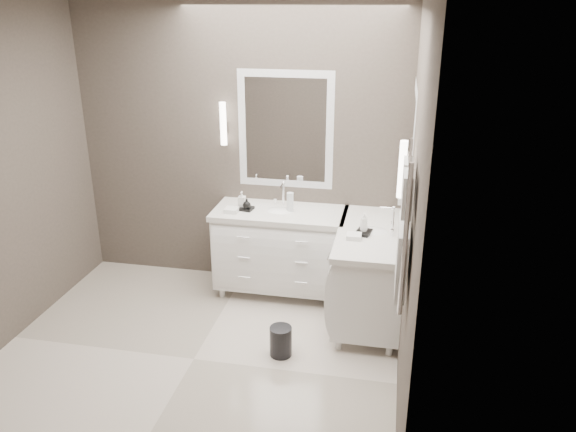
% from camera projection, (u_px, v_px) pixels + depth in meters
% --- Properties ---
extents(floor, '(3.20, 3.00, 0.01)m').
position_uv_depth(floor, '(194.00, 359.00, 4.49)').
color(floor, beige).
rests_on(floor, ground).
extents(wall_back, '(3.20, 0.01, 2.70)m').
position_uv_depth(wall_back, '(240.00, 148.00, 5.37)').
color(wall_back, '#49413A').
rests_on(wall_back, floor).
extents(wall_front, '(3.20, 0.01, 2.70)m').
position_uv_depth(wall_front, '(64.00, 306.00, 2.62)').
color(wall_front, '#49413A').
rests_on(wall_front, floor).
extents(wall_right, '(0.01, 3.00, 2.70)m').
position_uv_depth(wall_right, '(412.00, 216.00, 3.71)').
color(wall_right, '#49413A').
rests_on(wall_right, floor).
extents(vanity_back, '(1.24, 0.59, 0.97)m').
position_uv_depth(vanity_back, '(280.00, 246.00, 5.35)').
color(vanity_back, white).
rests_on(vanity_back, floor).
extents(vanity_right, '(0.59, 1.24, 0.97)m').
position_uv_depth(vanity_right, '(370.00, 269.00, 4.89)').
color(vanity_right, white).
rests_on(vanity_right, floor).
extents(mirror_back, '(0.90, 0.02, 1.10)m').
position_uv_depth(mirror_back, '(285.00, 130.00, 5.20)').
color(mirror_back, white).
rests_on(mirror_back, wall_back).
extents(mirror_right, '(0.02, 0.90, 1.10)m').
position_uv_depth(mirror_right, '(411.00, 155.00, 4.37)').
color(mirror_right, white).
rests_on(mirror_right, wall_right).
extents(sconce_back, '(0.06, 0.06, 0.40)m').
position_uv_depth(sconce_back, '(223.00, 125.00, 5.23)').
color(sconce_back, white).
rests_on(sconce_back, wall_back).
extents(sconce_right, '(0.06, 0.06, 0.40)m').
position_uv_depth(sconce_right, '(403.00, 171.00, 3.83)').
color(sconce_right, white).
rests_on(sconce_right, wall_right).
extents(towel_bar_corner, '(0.03, 0.22, 0.30)m').
position_uv_depth(towel_bar_corner, '(401.00, 186.00, 5.05)').
color(towel_bar_corner, white).
rests_on(towel_bar_corner, wall_right).
extents(towel_ladder, '(0.06, 0.58, 0.90)m').
position_uv_depth(towel_ladder, '(404.00, 232.00, 3.33)').
color(towel_ladder, white).
rests_on(towel_ladder, wall_right).
extents(waste_bin, '(0.21, 0.21, 0.25)m').
position_uv_depth(waste_bin, '(281.00, 341.00, 4.50)').
color(waste_bin, black).
rests_on(waste_bin, floor).
extents(amenity_tray_back, '(0.17, 0.14, 0.02)m').
position_uv_depth(amenity_tray_back, '(245.00, 208.00, 5.24)').
color(amenity_tray_back, black).
rests_on(amenity_tray_back, vanity_back).
extents(amenity_tray_right, '(0.15, 0.18, 0.02)m').
position_uv_depth(amenity_tray_right, '(363.00, 232.00, 4.70)').
color(amenity_tray_right, black).
rests_on(amenity_tray_right, vanity_right).
extents(water_bottle, '(0.07, 0.07, 0.18)m').
position_uv_depth(water_bottle, '(290.00, 202.00, 5.16)').
color(water_bottle, silver).
rests_on(water_bottle, vanity_back).
extents(soap_bottle_a, '(0.07, 0.07, 0.14)m').
position_uv_depth(soap_bottle_a, '(242.00, 199.00, 5.23)').
color(soap_bottle_a, white).
rests_on(soap_bottle_a, amenity_tray_back).
extents(soap_bottle_b, '(0.09, 0.09, 0.10)m').
position_uv_depth(soap_bottle_b, '(247.00, 204.00, 5.18)').
color(soap_bottle_b, black).
rests_on(soap_bottle_b, amenity_tray_back).
extents(soap_bottle_c, '(0.06, 0.06, 0.16)m').
position_uv_depth(soap_bottle_c, '(364.00, 222.00, 4.67)').
color(soap_bottle_c, white).
rests_on(soap_bottle_c, amenity_tray_right).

